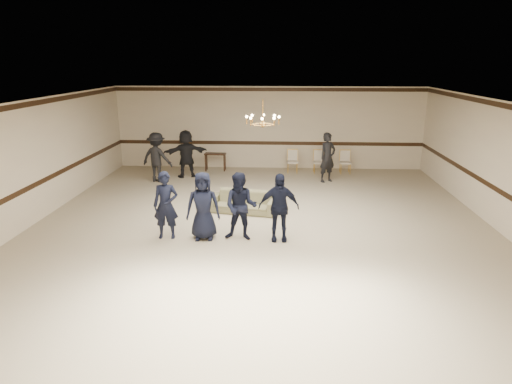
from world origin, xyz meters
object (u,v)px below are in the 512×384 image
Objects in this scene: boy_b at (203,206)px; banquet_chair_right at (345,162)px; chandelier at (263,112)px; adult_left at (157,157)px; console_table at (215,162)px; boy_c at (241,207)px; adult_mid at (186,154)px; boy_d at (279,207)px; settee at (243,202)px; boy_a at (166,205)px; banquet_chair_left at (293,162)px; adult_right at (328,157)px; banquet_chair_mid at (319,162)px.

banquet_chair_right is at bearing 52.74° from boy_b.
adult_left is (-3.88, 3.62, -2.00)m from chandelier.
boy_b is 2.02× the size of console_table.
adult_mid is at bearing 119.63° from boy_c.
settee is at bearing 113.00° from boy_d.
adult_mid is (-2.53, 5.97, 0.05)m from boy_c.
chandelier reaches higher than boy_c.
boy_a is 0.90m from boy_b.
adult_left reaches higher than banquet_chair_left.
chandelier is 1.09× the size of banquet_chair_right.
console_table is at bearing 177.54° from banquet_chair_right.
adult_mid is (-0.73, 5.97, 0.05)m from boy_a.
boy_a is 6.01m from adult_mid.
boy_a and boy_b have the same top height.
banquet_chair_left is at bearing 0.34° from console_table.
boy_a is 0.94× the size of adult_left.
boy_b is 0.94× the size of adult_mid.
adult_right is 1.80m from banquet_chair_left.
banquet_chair_left is at bearing 82.97° from boy_d.
boy_a is 1.00× the size of boy_d.
boy_d is at bearing -99.87° from banquet_chair_left.
boy_a is at bearing -120.78° from banquet_chair_left.
banquet_chair_right is at bearing -0.71° from banquet_chair_mid.
boy_d is 0.82× the size of settee.
adult_left is at bearing 149.63° from adult_right.
boy_d is 1.91× the size of banquet_chair_right.
banquet_chair_right is at bearing 60.52° from chandelier.
chandelier is 1.09× the size of banquet_chair_mid.
settee is 2.34× the size of banquet_chair_right.
settee is 1.15× the size of adult_right.
boy_b is 5.84m from adult_left.
settee is 4.61m from adult_mid.
chandelier reaches higher than adult_mid.
banquet_chair_left is (2.28, 6.84, -0.39)m from boy_b.
boy_c is at bearing 177.01° from boy_d.
settee is at bearing 151.87° from adult_left.
settee is 4.63m from adult_left.
chandelier is 0.47× the size of settee.
adult_right is at bearing -15.26° from console_table.
banquet_chair_right is 5.00m from console_table.
banquet_chair_left is (-1.19, 1.28, -0.44)m from adult_right.
adult_right is 1.36m from banquet_chair_mid.
chandelier is at bearing 102.32° from boy_d.
boy_c reaches higher than banquet_chair_right.
boy_a is 7.08m from adult_right.
console_table reaches higher than settee.
console_table is (-4.00, 0.20, -0.09)m from banquet_chair_mid.
banquet_chair_left is 1.00m from banquet_chair_mid.
banquet_chair_mid is (2.38, 6.84, -0.39)m from boy_c.
console_table is (-5.00, 0.20, -0.09)m from banquet_chair_right.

